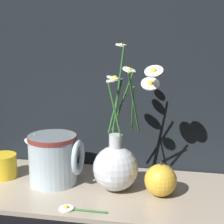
{
  "coord_description": "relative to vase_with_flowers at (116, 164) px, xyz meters",
  "views": [
    {
      "loc": [
        0.18,
        -0.92,
        0.44
      ],
      "look_at": [
        0.0,
        0.0,
        0.23
      ],
      "focal_mm": 60.0,
      "sensor_mm": 36.0,
      "label": 1
    }
  ],
  "objects": [
    {
      "name": "vase_with_flowers",
      "position": [
        0.0,
        0.0,
        0.0
      ],
      "size": [
        0.18,
        0.14,
        0.39
      ],
      "color": "silver",
      "rests_on": "shelf"
    },
    {
      "name": "shelf",
      "position": [
        -0.02,
        0.0,
        -0.08
      ],
      "size": [
        0.76,
        0.33,
        0.01
      ],
      "color": "tan",
      "rests_on": "ground_plane"
    },
    {
      "name": "loose_daisy",
      "position": [
        -0.08,
        -0.13,
        -0.07
      ],
      "size": [
        0.12,
        0.04,
        0.01
      ],
      "color": "#336B2D",
      "rests_on": "shelf"
    },
    {
      "name": "yellow_mug",
      "position": [
        -0.34,
        0.02,
        -0.04
      ],
      "size": [
        0.09,
        0.08,
        0.07
      ],
      "color": "yellow",
      "rests_on": "shelf"
    },
    {
      "name": "ground_plane",
      "position": [
        -0.02,
        0.0,
        -0.08
      ],
      "size": [
        6.0,
        6.0,
        0.0
      ],
      "primitive_type": "plane",
      "color": "black"
    },
    {
      "name": "ceramic_pitcher",
      "position": [
        -0.18,
        0.01,
        0.0
      ],
      "size": [
        0.16,
        0.13,
        0.15
      ],
      "color": "silver",
      "rests_on": "shelf"
    },
    {
      "name": "orange_fruit",
      "position": [
        0.12,
        -0.01,
        -0.03
      ],
      "size": [
        0.08,
        0.08,
        0.09
      ],
      "color": "gold",
      "rests_on": "shelf"
    }
  ]
}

